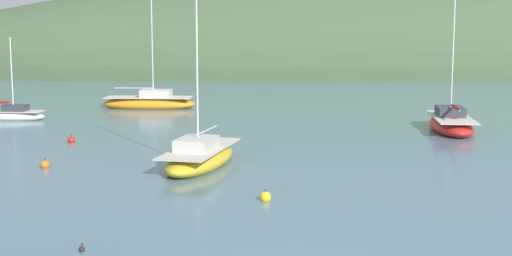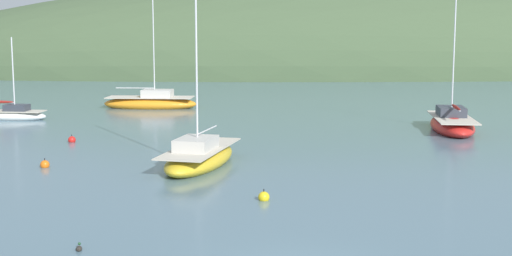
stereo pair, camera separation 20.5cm
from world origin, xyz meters
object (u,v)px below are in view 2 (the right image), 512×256
at_px(sailboat_cream_ketch, 200,157).
at_px(mooring_buoy_outer, 264,197).
at_px(sailboat_navy_dinghy, 452,124).
at_px(duck_lead, 79,248).
at_px(mooring_buoy_channel, 45,165).
at_px(sailboat_blue_center, 151,103).
at_px(mooring_buoy_inner, 72,140).
at_px(sailboat_black_sloop, 12,115).

distance_m(sailboat_cream_ketch, mooring_buoy_outer, 7.45).
bearing_deg(sailboat_navy_dinghy, mooring_buoy_outer, -127.18).
bearing_deg(sailboat_navy_dinghy, sailboat_cream_ketch, -146.38).
xyz_separation_m(sailboat_cream_ketch, duck_lead, (-3.35, -12.78, -0.38)).
bearing_deg(mooring_buoy_channel, sailboat_navy_dinghy, 24.36).
bearing_deg(sailboat_cream_ketch, sailboat_blue_center, 100.27).
relative_size(sailboat_navy_dinghy, sailboat_cream_ketch, 0.94).
relative_size(sailboat_cream_ketch, mooring_buoy_channel, 19.96).
bearing_deg(mooring_buoy_inner, sailboat_black_sloop, 120.84).
height_order(sailboat_blue_center, mooring_buoy_inner, sailboat_blue_center).
bearing_deg(mooring_buoy_outer, sailboat_black_sloop, 123.25).
bearing_deg(sailboat_blue_center, duck_lead, -88.29).
height_order(sailboat_black_sloop, mooring_buoy_channel, sailboat_black_sloop).
relative_size(sailboat_black_sloop, mooring_buoy_channel, 11.22).
bearing_deg(duck_lead, sailboat_blue_center, 91.71).
height_order(sailboat_blue_center, mooring_buoy_channel, sailboat_blue_center).
distance_m(mooring_buoy_channel, duck_lead, 13.44).
xyz_separation_m(sailboat_navy_dinghy, mooring_buoy_outer, (-13.32, -17.56, -0.33)).
bearing_deg(sailboat_navy_dinghy, sailboat_blue_center, 145.35).
height_order(sailboat_black_sloop, duck_lead, sailboat_black_sloop).
relative_size(sailboat_cream_ketch, mooring_buoy_inner, 19.96).
relative_size(sailboat_black_sloop, sailboat_blue_center, 0.62).
height_order(sailboat_navy_dinghy, mooring_buoy_channel, sailboat_navy_dinghy).
bearing_deg(mooring_buoy_inner, sailboat_blue_center, 79.92).
xyz_separation_m(sailboat_navy_dinghy, mooring_buoy_channel, (-23.25, -10.53, -0.33)).
bearing_deg(mooring_buoy_inner, mooring_buoy_channel, -88.54).
height_order(mooring_buoy_inner, mooring_buoy_outer, same).
distance_m(sailboat_black_sloop, duck_lead, 32.57).
bearing_deg(sailboat_cream_ketch, sailboat_black_sloop, 127.43).
relative_size(sailboat_black_sloop, duck_lead, 14.22).
height_order(sailboat_black_sloop, mooring_buoy_inner, sailboat_black_sloop).
height_order(sailboat_navy_dinghy, mooring_buoy_outer, sailboat_navy_dinghy).
bearing_deg(mooring_buoy_outer, sailboat_cream_ketch, 110.39).
distance_m(mooring_buoy_channel, mooring_buoy_outer, 12.17).
relative_size(sailboat_navy_dinghy, mooring_buoy_channel, 18.86).
height_order(mooring_buoy_inner, duck_lead, mooring_buoy_inner).
xyz_separation_m(sailboat_black_sloop, sailboat_blue_center, (9.36, 6.61, 0.12)).
bearing_deg(sailboat_black_sloop, mooring_buoy_channel, -70.16).
relative_size(mooring_buoy_outer, duck_lead, 1.27).
bearing_deg(duck_lead, mooring_buoy_outer, 44.26).
xyz_separation_m(mooring_buoy_channel, mooring_buoy_outer, (9.93, -7.04, 0.00)).
height_order(mooring_buoy_channel, duck_lead, mooring_buoy_channel).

